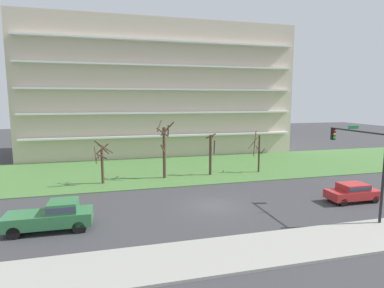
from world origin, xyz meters
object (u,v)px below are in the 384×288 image
tree_far_left (102,161)px  tree_right (258,152)px  tree_center (211,153)px  traffic_signal_mast (364,155)px  tree_left (164,148)px  sedan_red_center_left (353,192)px  pickup_green_near_left (53,215)px

tree_far_left → tree_right: tree_right is taller
tree_center → traffic_signal_mast: bearing=-65.0°
tree_left → tree_center: (5.31, 0.11, -0.78)m
tree_center → traffic_signal_mast: 16.33m
tree_right → sedan_red_center_left: 12.30m
sedan_red_center_left → traffic_signal_mast: size_ratio=0.67×
tree_left → pickup_green_near_left: tree_left is taller
tree_left → sedan_red_center_left: size_ratio=1.44×
tree_left → sedan_red_center_left: (13.98, -11.82, -2.44)m
tree_far_left → sedan_red_center_left: size_ratio=1.05×
tree_left → pickup_green_near_left: size_ratio=1.17×
tree_center → pickup_green_near_left: (-14.67, -11.93, -1.52)m
tree_right → sedan_red_center_left: bearing=-76.5°
sedan_red_center_left → tree_left: bearing=140.2°
tree_left → tree_center: tree_left is taller
tree_far_left → traffic_signal_mast: bearing=-36.5°
pickup_green_near_left → tree_right: bearing=30.8°
pickup_green_near_left → sedan_red_center_left: (23.35, 0.00, -0.14)m
tree_far_left → sedan_red_center_left: tree_far_left is taller
tree_center → pickup_green_near_left: size_ratio=0.88×
tree_left → tree_right: tree_left is taller
tree_right → traffic_signal_mast: 14.80m
tree_far_left → tree_center: 11.86m
tree_right → pickup_green_near_left: 23.73m
tree_left → traffic_signal_mast: 19.03m
sedan_red_center_left → traffic_signal_mast: traffic_signal_mast is taller
tree_center → tree_right: size_ratio=0.97×
tree_center → sedan_red_center_left: (8.67, -11.93, -1.66)m
tree_right → traffic_signal_mast: (1.03, -14.62, 2.03)m
tree_center → tree_far_left: bearing=-175.7°
tree_left → pickup_green_near_left: (-9.37, -11.82, -2.29)m
pickup_green_near_left → tree_center: bearing=39.9°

